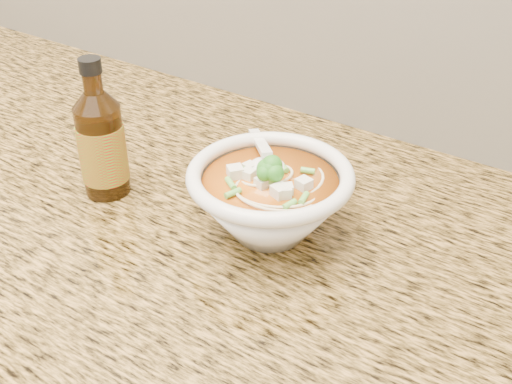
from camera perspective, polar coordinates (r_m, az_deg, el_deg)
The scene contains 4 objects.
cabinet at distance 1.28m, azimuth -12.55°, elevation -15.24°, with size 4.00×0.65×0.86m, color #371C10.
counter_slab at distance 1.00m, azimuth -15.62°, elevation 2.37°, with size 4.00×0.68×0.04m, color #A87B3D.
soup_bowl at distance 0.76m, azimuth 1.26°, elevation -0.73°, with size 0.20×0.20×0.11m.
hot_sauce_bottle at distance 0.85m, azimuth -13.55°, elevation 4.14°, with size 0.08×0.08×0.19m.
Camera 1 is at (0.68, 1.14, 1.37)m, focal length 45.00 mm.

